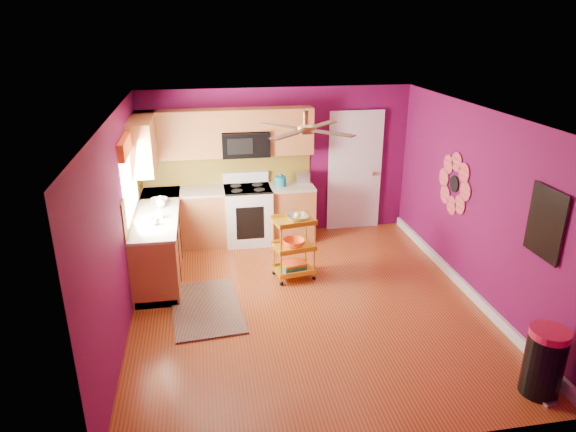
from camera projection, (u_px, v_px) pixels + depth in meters
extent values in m
plane|color=maroon|center=(306.00, 303.00, 6.80)|extent=(5.00, 5.00, 0.00)
cube|color=#620B44|center=(277.00, 163.00, 8.65)|extent=(4.50, 0.04, 2.50)
cube|color=#620B44|center=(372.00, 327.00, 4.05)|extent=(4.50, 0.04, 2.50)
cube|color=#620B44|center=(120.00, 227.00, 6.00)|extent=(0.04, 5.00, 2.50)
cube|color=#620B44|center=(476.00, 205.00, 6.71)|extent=(0.04, 5.00, 2.50)
cube|color=silver|center=(309.00, 114.00, 5.90)|extent=(4.50, 5.00, 0.04)
cube|color=white|center=(463.00, 285.00, 7.13)|extent=(0.05, 4.90, 0.14)
cube|color=#9B562A|center=(159.00, 241.00, 7.57)|extent=(0.60, 2.30, 0.90)
cube|color=#9B562A|center=(230.00, 216.00, 8.53)|extent=(2.80, 0.60, 0.90)
cube|color=beige|center=(156.00, 212.00, 7.40)|extent=(0.63, 2.30, 0.04)
cube|color=beige|center=(229.00, 190.00, 8.36)|extent=(2.80, 0.63, 0.04)
cube|color=black|center=(162.00, 266.00, 7.72)|extent=(0.54, 2.30, 0.10)
cube|color=black|center=(231.00, 238.00, 8.67)|extent=(2.80, 0.54, 0.10)
cube|color=white|center=(248.00, 215.00, 8.54)|extent=(0.76, 0.66, 0.92)
cube|color=black|center=(247.00, 189.00, 8.38)|extent=(0.76, 0.62, 0.03)
cube|color=white|center=(246.00, 177.00, 8.59)|extent=(0.76, 0.06, 0.18)
cube|color=black|center=(250.00, 223.00, 8.25)|extent=(0.45, 0.02, 0.55)
cube|color=#9B562A|center=(179.00, 135.00, 8.04)|extent=(1.32, 0.33, 0.75)
cube|color=#9B562A|center=(290.00, 131.00, 8.32)|extent=(0.72, 0.33, 0.75)
cube|color=#9B562A|center=(244.00, 119.00, 8.13)|extent=(0.76, 0.33, 0.34)
cube|color=#9B562A|center=(143.00, 143.00, 7.52)|extent=(0.33, 1.30, 0.75)
cube|color=black|center=(245.00, 143.00, 8.23)|extent=(0.76, 0.38, 0.40)
cube|color=brown|center=(227.00, 168.00, 8.53)|extent=(2.80, 0.01, 0.51)
cube|color=brown|center=(133.00, 195.00, 7.26)|extent=(0.01, 2.30, 0.51)
cube|color=white|center=(129.00, 177.00, 6.86)|extent=(0.03, 1.20, 1.00)
cube|color=#EF5315|center=(127.00, 142.00, 6.69)|extent=(0.08, 1.35, 0.22)
cube|color=white|center=(354.00, 172.00, 8.92)|extent=(0.85, 0.04, 2.05)
cube|color=white|center=(355.00, 173.00, 8.90)|extent=(0.95, 0.02, 2.15)
sphere|color=#BF8C3F|center=(373.00, 174.00, 8.93)|extent=(0.07, 0.07, 0.07)
cylinder|color=black|center=(454.00, 184.00, 7.22)|extent=(0.01, 0.24, 0.24)
cube|color=teal|center=(547.00, 223.00, 5.31)|extent=(0.03, 0.52, 0.72)
cube|color=black|center=(545.00, 223.00, 5.31)|extent=(0.01, 0.56, 0.76)
cylinder|color=#BF8C3F|center=(306.00, 118.00, 6.11)|extent=(0.06, 0.06, 0.16)
cylinder|color=#BF8C3F|center=(306.00, 130.00, 6.16)|extent=(0.20, 0.20, 0.08)
cube|color=#4C2D19|center=(322.00, 125.00, 6.45)|extent=(0.47, 0.47, 0.01)
cube|color=#4C2D19|center=(280.00, 126.00, 6.37)|extent=(0.47, 0.47, 0.01)
cube|color=#4C2D19|center=(287.00, 135.00, 5.87)|extent=(0.47, 0.47, 0.01)
cube|color=#4C2D19|center=(333.00, 133.00, 5.96)|extent=(0.47, 0.47, 0.01)
cube|color=black|center=(206.00, 308.00, 6.67)|extent=(0.99, 1.49, 0.02)
cylinder|color=gold|center=(281.00, 255.00, 7.09)|extent=(0.02, 0.02, 0.86)
cylinder|color=gold|center=(314.00, 250.00, 7.24)|extent=(0.02, 0.02, 0.86)
cylinder|color=gold|center=(274.00, 246.00, 7.39)|extent=(0.02, 0.02, 0.86)
cylinder|color=gold|center=(306.00, 241.00, 7.54)|extent=(0.02, 0.02, 0.86)
sphere|color=black|center=(281.00, 283.00, 7.24)|extent=(0.06, 0.06, 0.06)
sphere|color=black|center=(314.00, 278.00, 7.40)|extent=(0.06, 0.06, 0.06)
sphere|color=black|center=(274.00, 273.00, 7.55)|extent=(0.06, 0.06, 0.06)
sphere|color=black|center=(305.00, 268.00, 7.70)|extent=(0.06, 0.06, 0.06)
cube|color=gold|center=(294.00, 221.00, 7.17)|extent=(0.62, 0.49, 0.03)
cube|color=gold|center=(294.00, 247.00, 7.31)|extent=(0.62, 0.49, 0.03)
cube|color=gold|center=(294.00, 270.00, 7.44)|extent=(0.62, 0.49, 0.03)
imported|color=beige|center=(297.00, 217.00, 7.16)|extent=(0.35, 0.35, 0.07)
sphere|color=yellow|center=(297.00, 216.00, 7.15)|extent=(0.10, 0.10, 0.10)
imported|color=#EF5315|center=(294.00, 243.00, 7.28)|extent=(0.36, 0.36, 0.10)
cube|color=navy|center=(294.00, 268.00, 7.43)|extent=(0.36, 0.29, 0.04)
cube|color=#267233|center=(294.00, 265.00, 7.41)|extent=(0.36, 0.29, 0.04)
cube|color=#EF5315|center=(294.00, 263.00, 7.40)|extent=(0.36, 0.29, 0.03)
cylinder|color=black|center=(543.00, 365.00, 5.07)|extent=(0.45, 0.45, 0.66)
cylinder|color=#C21B40|center=(550.00, 333.00, 4.94)|extent=(0.38, 0.38, 0.08)
cube|color=beige|center=(550.00, 403.00, 5.01)|extent=(0.14, 0.09, 0.03)
cylinder|color=#137490|center=(281.00, 181.00, 8.45)|extent=(0.18, 0.18, 0.16)
sphere|color=#137490|center=(281.00, 175.00, 8.41)|extent=(0.06, 0.06, 0.06)
cube|color=beige|center=(303.00, 177.00, 8.62)|extent=(0.22, 0.15, 0.18)
imported|color=#EA3F72|center=(160.00, 212.00, 7.08)|extent=(0.08, 0.08, 0.18)
imported|color=white|center=(161.00, 201.00, 7.48)|extent=(0.14, 0.14, 0.18)
imported|color=white|center=(159.00, 201.00, 7.69)|extent=(0.25, 0.25, 0.06)
imported|color=white|center=(154.00, 221.00, 6.87)|extent=(0.13, 0.13, 0.10)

